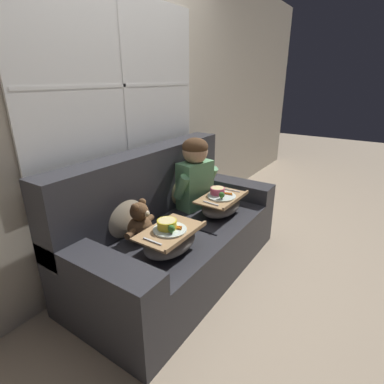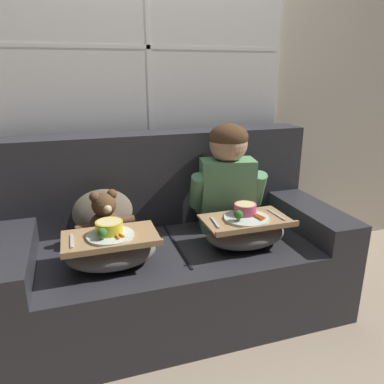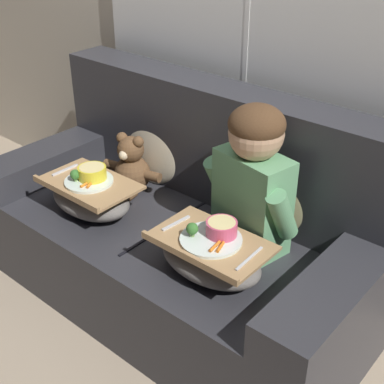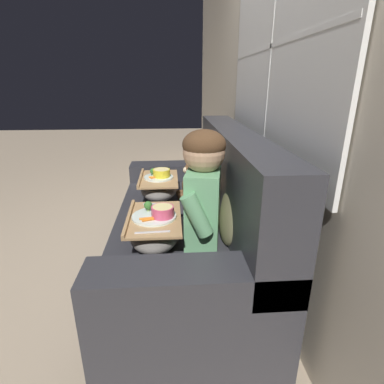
# 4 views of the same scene
# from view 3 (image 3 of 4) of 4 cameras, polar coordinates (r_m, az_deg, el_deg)

# --- Properties ---
(ground_plane) EXTENTS (14.00, 14.00, 0.00)m
(ground_plane) POSITION_cam_3_polar(r_m,az_deg,el_deg) (2.67, -1.85, -11.06)
(ground_plane) COLOR tan
(wall_back_with_window) EXTENTS (8.00, 0.08, 2.60)m
(wall_back_with_window) POSITION_cam_3_polar(r_m,az_deg,el_deg) (2.49, 6.68, 19.56)
(wall_back_with_window) COLOR beige
(wall_back_with_window) RESTS_ON ground_plane
(couch) EXTENTS (1.85, 0.88, 0.98)m
(couch) POSITION_cam_3_polar(r_m,az_deg,el_deg) (2.50, -0.82, -4.23)
(couch) COLOR #2D2D33
(couch) RESTS_ON ground_plane
(throw_pillow_behind_child) EXTENTS (0.38, 0.19, 0.40)m
(throw_pillow_behind_child) POSITION_cam_3_polar(r_m,az_deg,el_deg) (2.31, 8.67, 0.07)
(throw_pillow_behind_child) COLOR tan
(throw_pillow_behind_child) RESTS_ON couch
(throw_pillow_behind_teddy) EXTENTS (0.39, 0.19, 0.40)m
(throw_pillow_behind_teddy) POSITION_cam_3_polar(r_m,az_deg,el_deg) (2.69, -4.02, 4.92)
(throw_pillow_behind_teddy) COLOR #C1B293
(throw_pillow_behind_teddy) RESTS_ON couch
(child_figure) EXTENTS (0.46, 0.25, 0.62)m
(child_figure) POSITION_cam_3_polar(r_m,az_deg,el_deg) (2.11, 6.58, 2.10)
(child_figure) COLOR #66A370
(child_figure) RESTS_ON couch
(teddy_bear) EXTENTS (0.32, 0.23, 0.30)m
(teddy_bear) POSITION_cam_3_polar(r_m,az_deg,el_deg) (2.61, -6.50, 2.63)
(teddy_bear) COLOR brown
(teddy_bear) RESTS_ON couch
(lap_tray_child) EXTENTS (0.45, 0.29, 0.22)m
(lap_tray_child) POSITION_cam_3_polar(r_m,az_deg,el_deg) (2.06, 2.02, -6.73)
(lap_tray_child) COLOR slate
(lap_tray_child) RESTS_ON child_figure
(lap_tray_teddy) EXTENTS (0.44, 0.29, 0.22)m
(lap_tray_teddy) POSITION_cam_3_polar(r_m,az_deg,el_deg) (2.49, -10.77, -0.31)
(lap_tray_teddy) COLOR slate
(lap_tray_teddy) RESTS_ON teddy_bear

